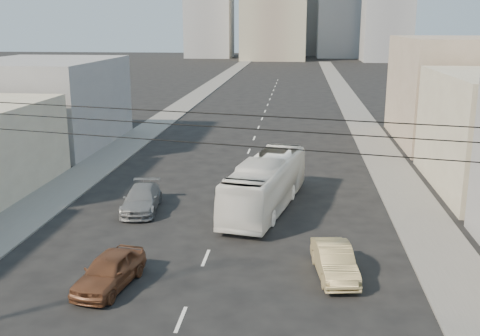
% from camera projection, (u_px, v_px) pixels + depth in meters
% --- Properties ---
extents(sidewalk_left, '(3.50, 180.00, 0.12)m').
position_uv_depth(sidewalk_left, '(189.00, 101.00, 82.88)').
color(sidewalk_left, slate).
rests_on(sidewalk_left, ground).
extents(sidewalk_right, '(3.50, 180.00, 0.12)m').
position_uv_depth(sidewalk_right, '(350.00, 104.00, 80.51)').
color(sidewalk_right, slate).
rests_on(sidewalk_right, ground).
extents(lane_dashes, '(0.15, 104.00, 0.01)m').
position_uv_depth(lane_dashes, '(260.00, 123.00, 65.34)').
color(lane_dashes, silver).
rests_on(lane_dashes, ground).
extents(city_bus, '(4.93, 11.82, 3.21)m').
position_uv_depth(city_bus, '(266.00, 184.00, 34.83)').
color(city_bus, white).
rests_on(city_bus, ground).
extents(sedan_brown, '(2.51, 4.73, 1.53)m').
position_uv_depth(sedan_brown, '(109.00, 271.00, 24.55)').
color(sedan_brown, brown).
rests_on(sedan_brown, ground).
extents(sedan_tan, '(2.15, 4.63, 1.47)m').
position_uv_depth(sedan_tan, '(334.00, 261.00, 25.62)').
color(sedan_tan, tan).
rests_on(sedan_tan, ground).
extents(sedan_grey, '(2.60, 5.26, 1.47)m').
position_uv_depth(sedan_grey, '(141.00, 199.00, 34.66)').
color(sedan_grey, slate).
rests_on(sedan_grey, ground).
extents(overhead_wires, '(23.01, 5.02, 0.72)m').
position_uv_depth(overhead_wires, '(115.00, 122.00, 13.51)').
color(overhead_wires, black).
rests_on(overhead_wires, ground).
extents(bldg_right_far, '(12.00, 16.00, 10.00)m').
position_uv_depth(bldg_right_far, '(464.00, 91.00, 53.40)').
color(bldg_right_far, tan).
rests_on(bldg_right_far, ground).
extents(bldg_left_far, '(12.00, 16.00, 8.00)m').
position_uv_depth(bldg_left_far, '(44.00, 103.00, 52.83)').
color(bldg_left_far, gray).
rests_on(bldg_left_far, ground).
extents(midrise_nw, '(15.00, 15.00, 34.00)m').
position_uv_depth(midrise_nw, '(209.00, 5.00, 185.98)').
color(midrise_nw, '#95979E').
rests_on(midrise_nw, ground).
extents(midrise_east, '(14.00, 14.00, 28.00)m').
position_uv_depth(midrise_east, '(388.00, 14.00, 166.63)').
color(midrise_east, '#95979E').
rests_on(midrise_east, ground).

